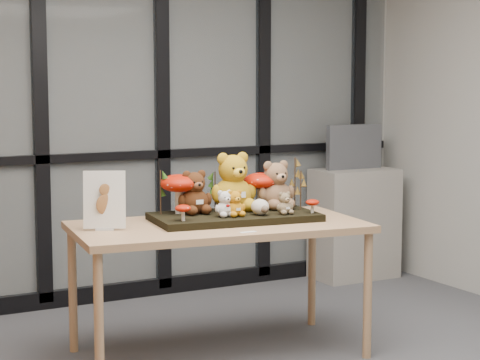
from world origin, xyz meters
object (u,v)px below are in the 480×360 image
bear_brown_medium (194,190)px  plush_cream_hedgehog (260,206)px  sign_holder (105,202)px  bear_small_yellow (235,202)px  mushroom_front_left (183,212)px  display_table (218,235)px  bear_tan_back (276,182)px  diorama_tray (235,217)px  mushroom_front_right (312,205)px  bear_beige_small (285,202)px  mushroom_back_right (261,189)px  cabinet (354,224)px  mushroom_back_left (179,192)px  monitor (354,147)px  bear_pooh_yellow (233,179)px  bear_white_bow (225,202)px

bear_brown_medium → plush_cream_hedgehog: bear_brown_medium is taller
plush_cream_hedgehog → sign_holder: size_ratio=0.32×
bear_small_yellow → mushroom_front_left: bear_small_yellow is taller
display_table → mushroom_front_left: 0.29m
bear_tan_back → diorama_tray: bearing=-161.4°
diorama_tray → plush_cream_hedgehog: 0.17m
diorama_tray → mushroom_front_right: (0.41, -0.20, 0.06)m
display_table → sign_holder: bearing=178.3°
mushroom_front_right → sign_holder: (-1.19, 0.25, 0.07)m
bear_tan_back → bear_beige_small: bearing=-100.6°
mushroom_back_right → cabinet: (1.48, 1.08, -0.50)m
mushroom_back_left → cabinet: (2.01, 1.04, -0.50)m
mushroom_back_left → mushroom_front_right: (0.70, -0.35, -0.08)m
diorama_tray → bear_tan_back: bearing=18.6°
bear_small_yellow → monitor: bearing=43.5°
bear_pooh_yellow → mushroom_back_left: bear_pooh_yellow is taller
display_table → mushroom_back_left: 0.34m
mushroom_front_right → bear_tan_back: bearing=110.5°
bear_white_bow → plush_cream_hedgehog: bearing=-4.9°
bear_brown_medium → bear_white_bow: bearing=-54.0°
bear_tan_back → mushroom_back_right: size_ratio=1.34×
bear_tan_back → bear_white_bow: (-0.42, -0.14, -0.08)m
mushroom_back_left → monitor: 2.27m
bear_tan_back → bear_pooh_yellow: bearing=178.3°
plush_cream_hedgehog → mushroom_back_left: mushroom_back_left is taller
bear_pooh_yellow → bear_white_bow: (-0.15, -0.18, -0.11)m
bear_pooh_yellow → mushroom_back_right: 0.21m
monitor → bear_pooh_yellow: bearing=-146.6°
bear_pooh_yellow → plush_cream_hedgehog: (0.06, -0.23, -0.14)m
mushroom_front_right → mushroom_front_left: bearing=172.8°
display_table → diorama_tray: bearing=26.6°
bear_small_yellow → bear_beige_small: bear_small_yellow is taller
mushroom_back_right → sign_holder: sign_holder is taller
monitor → display_table: bearing=-145.8°
cabinet → mushroom_back_right: bearing=-143.9°
mushroom_back_right → monitor: 1.85m
monitor → bear_white_bow: bearing=-144.8°
bear_pooh_yellow → bear_tan_back: bearing=-1.7°
bear_white_bow → mushroom_front_right: bear_white_bow is taller
diorama_tray → bear_pooh_yellow: size_ratio=2.48×
display_table → mushroom_back_right: (0.37, 0.16, 0.23)m
bear_tan_back → mushroom_back_right: bear_tan_back is taller
mushroom_back_left → display_table: bearing=-53.2°
mushroom_front_left → sign_holder: size_ratio=0.31×
bear_small_yellow → mushroom_front_left: (-0.33, -0.00, -0.03)m
bear_pooh_yellow → mushroom_front_left: (-0.42, -0.20, -0.14)m
bear_small_yellow → sign_holder: (-0.73, 0.15, 0.03)m
bear_small_yellow → mushroom_back_left: bearing=140.3°
diorama_tray → bear_tan_back: (0.32, 0.06, 0.18)m
bear_small_yellow → display_table: bearing=157.9°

